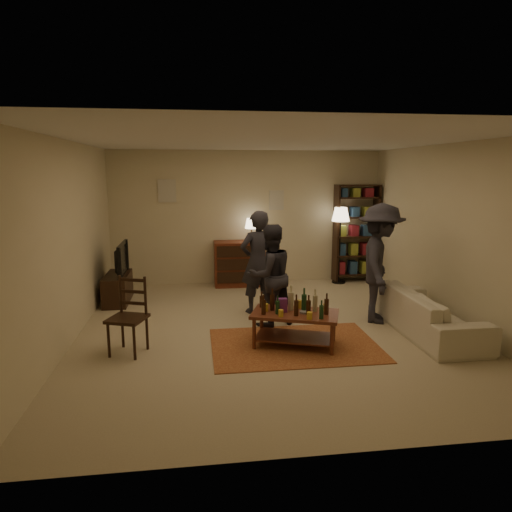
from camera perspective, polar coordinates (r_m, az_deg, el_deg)
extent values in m
plane|color=#C6B793|center=(6.75, 1.93, -9.24)|extent=(6.00, 6.00, 0.00)
plane|color=beige|center=(9.37, -1.09, 4.84)|extent=(5.50, 0.00, 5.50)
plane|color=beige|center=(6.55, -22.45, 1.53)|extent=(0.00, 6.00, 6.00)
plane|color=beige|center=(7.40, 23.52, 2.41)|extent=(0.00, 6.00, 6.00)
plane|color=beige|center=(3.56, 10.20, -4.91)|extent=(5.50, 0.00, 5.50)
plane|color=white|center=(6.37, 2.09, 14.27)|extent=(6.00, 6.00, 0.00)
cube|color=beige|center=(9.26, -11.07, 7.99)|extent=(0.35, 0.03, 0.45)
cube|color=beige|center=(9.41, 2.57, 6.99)|extent=(0.30, 0.03, 0.40)
cube|color=brown|center=(6.21, 4.84, -11.02)|extent=(2.20, 1.50, 0.01)
cube|color=brown|center=(6.07, 4.90, -7.23)|extent=(1.26, 0.95, 0.04)
cube|color=brown|center=(6.17, 4.86, -10.02)|extent=(1.13, 0.83, 0.02)
cylinder|color=brown|center=(5.99, -0.24, -9.73)|extent=(0.05, 0.05, 0.42)
cylinder|color=brown|center=(5.88, 9.47, -10.31)|extent=(0.05, 0.05, 0.42)
cylinder|color=brown|center=(6.45, 0.70, -8.25)|extent=(0.05, 0.05, 0.42)
cylinder|color=brown|center=(6.34, 9.69, -8.75)|extent=(0.05, 0.05, 0.42)
cylinder|color=gold|center=(6.09, 1.23, -6.44)|extent=(0.07, 0.07, 0.10)
cylinder|color=gold|center=(5.87, 3.14, -7.15)|extent=(0.07, 0.07, 0.09)
cylinder|color=gold|center=(6.25, 5.42, -5.99)|extent=(0.07, 0.07, 0.11)
cylinder|color=gold|center=(5.81, 6.70, -7.41)|extent=(0.07, 0.07, 0.09)
cylinder|color=gold|center=(6.16, 8.70, -6.35)|extent=(0.07, 0.07, 0.10)
cube|color=#6F2D7E|center=(6.08, 3.25, -6.09)|extent=(0.14, 0.10, 0.18)
cylinder|color=gray|center=(6.03, 6.03, -7.05)|extent=(0.12, 0.12, 0.03)
cube|color=black|center=(6.01, -15.79, -7.55)|extent=(0.55, 0.55, 0.04)
cylinder|color=black|center=(6.03, -17.94, -9.98)|extent=(0.04, 0.04, 0.45)
cylinder|color=black|center=(5.87, -14.97, -10.40)|extent=(0.04, 0.04, 0.45)
cylinder|color=black|center=(6.31, -16.33, -8.96)|extent=(0.04, 0.04, 0.45)
cylinder|color=black|center=(6.16, -13.46, -9.32)|extent=(0.04, 0.04, 0.45)
cube|color=black|center=(6.08, -15.14, -4.60)|extent=(0.34, 0.15, 0.51)
cube|color=black|center=(8.43, -16.90, -3.88)|extent=(0.40, 1.00, 0.50)
imported|color=black|center=(8.31, -16.96, -0.35)|extent=(0.13, 0.97, 0.56)
cube|color=maroon|center=(9.21, -2.11, -0.94)|extent=(1.00, 0.48, 0.90)
cube|color=black|center=(9.02, -1.94, -2.68)|extent=(0.92, 0.02, 0.22)
cube|color=black|center=(8.96, -1.95, -1.07)|extent=(0.92, 0.02, 0.22)
cube|color=black|center=(8.91, -1.96, 0.57)|extent=(0.92, 0.02, 0.22)
cylinder|color=black|center=(9.16, -0.57, 1.99)|extent=(0.12, 0.12, 0.04)
cylinder|color=black|center=(9.14, -0.57, 2.79)|extent=(0.02, 0.02, 0.22)
cone|color=#FFE5B2|center=(9.11, -0.57, 4.10)|extent=(0.26, 0.26, 0.20)
cube|color=black|center=(9.58, 9.96, 2.70)|extent=(0.04, 0.34, 2.00)
cube|color=black|center=(9.88, 14.72, 2.74)|extent=(0.04, 0.34, 2.00)
cube|color=black|center=(9.87, 12.18, -2.17)|extent=(0.90, 0.34, 0.03)
cube|color=black|center=(9.79, 12.27, 0.11)|extent=(0.90, 0.34, 0.03)
cube|color=black|center=(9.73, 12.36, 2.43)|extent=(0.90, 0.34, 0.03)
cube|color=black|center=(9.68, 12.46, 4.77)|extent=(0.90, 0.34, 0.03)
cube|color=black|center=(9.65, 12.55, 7.14)|extent=(0.90, 0.34, 0.03)
cube|color=black|center=(9.64, 12.61, 8.62)|extent=(0.90, 0.34, 0.03)
cube|color=maroon|center=(9.74, 10.55, -1.40)|extent=(0.12, 0.22, 0.26)
cube|color=navy|center=(9.82, 11.94, -1.36)|extent=(0.15, 0.22, 0.26)
cube|color=#97A336|center=(9.92, 13.41, -1.31)|extent=(0.18, 0.22, 0.26)
cube|color=navy|center=(9.67, 10.63, 0.86)|extent=(0.12, 0.22, 0.24)
cube|color=#97A336|center=(9.75, 12.03, 0.89)|extent=(0.15, 0.22, 0.24)
cube|color=maroon|center=(9.84, 13.51, 0.92)|extent=(0.18, 0.22, 0.24)
cube|color=#97A336|center=(9.61, 10.71, 3.15)|extent=(0.12, 0.22, 0.22)
cube|color=maroon|center=(9.69, 12.11, 3.16)|extent=(0.15, 0.22, 0.22)
cube|color=navy|center=(9.79, 13.60, 3.17)|extent=(0.18, 0.22, 0.22)
cube|color=maroon|center=(9.57, 10.79, 5.46)|extent=(0.12, 0.22, 0.20)
cube|color=navy|center=(9.65, 12.20, 5.45)|extent=(0.15, 0.22, 0.20)
cube|color=#97A336|center=(9.75, 13.70, 5.44)|extent=(0.18, 0.22, 0.20)
cube|color=navy|center=(9.54, 10.87, 7.79)|extent=(0.12, 0.22, 0.18)
cube|color=#97A336|center=(9.63, 12.30, 7.77)|extent=(0.15, 0.22, 0.18)
cube|color=maroon|center=(9.72, 13.81, 7.73)|extent=(0.18, 0.22, 0.18)
cylinder|color=black|center=(9.66, 10.27, -3.20)|extent=(0.28, 0.28, 0.03)
cylinder|color=black|center=(9.52, 10.40, 0.74)|extent=(0.03, 0.03, 1.38)
cone|color=#FFE5B2|center=(9.42, 10.55, 5.15)|extent=(0.36, 0.36, 0.28)
imported|color=beige|center=(7.00, 20.70, -6.59)|extent=(0.81, 2.08, 0.61)
imported|color=#27262E|center=(7.39, 0.20, -0.76)|extent=(0.71, 0.57, 1.67)
imported|color=#28272F|center=(6.78, 1.75, -2.44)|extent=(0.90, 0.80, 1.53)
imported|color=#292830|center=(7.16, 15.24, -0.90)|extent=(1.07, 1.34, 1.82)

